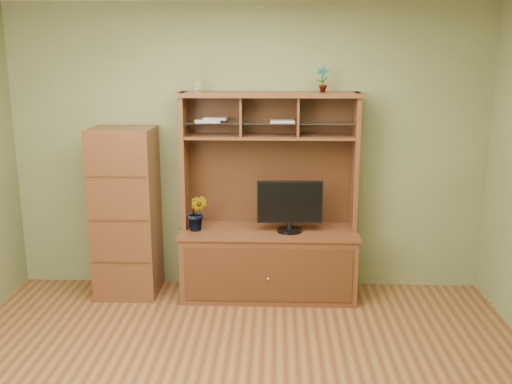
{
  "coord_description": "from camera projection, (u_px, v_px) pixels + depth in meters",
  "views": [
    {
      "loc": [
        0.27,
        -3.35,
        2.2
      ],
      "look_at": [
        0.1,
        1.2,
        1.12
      ],
      "focal_mm": 40.0,
      "sensor_mm": 36.0,
      "label": 1
    }
  ],
  "objects": [
    {
      "name": "room",
      "position": [
        232.0,
        201.0,
        3.46
      ],
      "size": [
        4.54,
        4.04,
        2.74
      ],
      "color": "#593119",
      "rests_on": "ground"
    },
    {
      "name": "media_hutch",
      "position": [
        269.0,
        242.0,
        5.33
      ],
      "size": [
        1.66,
        0.61,
        1.9
      ],
      "color": "#432513",
      "rests_on": "room"
    },
    {
      "name": "monitor",
      "position": [
        290.0,
        205.0,
        5.15
      ],
      "size": [
        0.6,
        0.23,
        0.47
      ],
      "rotation": [
        0.0,
        0.0,
        0.03
      ],
      "color": "black",
      "rests_on": "media_hutch"
    },
    {
      "name": "orchid_plant",
      "position": [
        197.0,
        213.0,
        5.2
      ],
      "size": [
        0.21,
        0.18,
        0.34
      ],
      "primitive_type": "imported",
      "rotation": [
        0.0,
        0.0,
        -0.18
      ],
      "color": "#24541C",
      "rests_on": "media_hutch"
    },
    {
      "name": "top_plant",
      "position": [
        323.0,
        79.0,
        5.04
      ],
      "size": [
        0.14,
        0.12,
        0.23
      ],
      "primitive_type": "imported",
      "rotation": [
        0.0,
        0.0,
        -0.34
      ],
      "color": "#3A6824",
      "rests_on": "media_hutch"
    },
    {
      "name": "reed_diffuser",
      "position": [
        196.0,
        80.0,
        5.09
      ],
      "size": [
        0.05,
        0.05,
        0.27
      ],
      "color": "silver",
      "rests_on": "media_hutch"
    },
    {
      "name": "magazines",
      "position": [
        235.0,
        120.0,
        5.16
      ],
      "size": [
        0.9,
        0.18,
        0.04
      ],
      "color": "#ACACB1",
      "rests_on": "media_hutch"
    },
    {
      "name": "side_cabinet",
      "position": [
        126.0,
        213.0,
        5.31
      ],
      "size": [
        0.57,
        0.52,
        1.58
      ],
      "color": "#432513",
      "rests_on": "room"
    }
  ]
}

